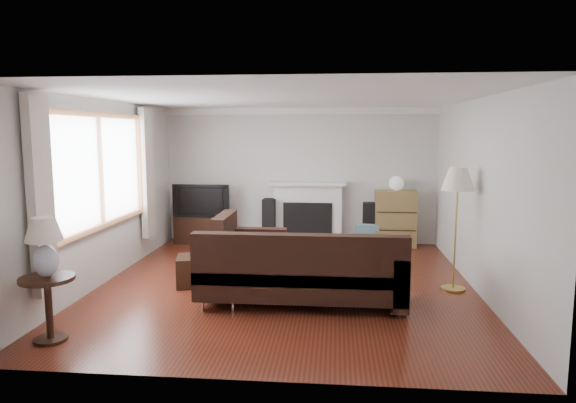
# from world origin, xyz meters

# --- Properties ---
(room) EXTENTS (5.10, 5.60, 2.54)m
(room) POSITION_xyz_m (0.00, 0.00, 1.25)
(room) COLOR #562013
(room) RESTS_ON ground
(window) EXTENTS (0.12, 2.74, 1.54)m
(window) POSITION_xyz_m (-2.45, -0.20, 1.55)
(window) COLOR brown
(window) RESTS_ON room
(curtain_near) EXTENTS (0.10, 0.35, 2.10)m
(curtain_near) POSITION_xyz_m (-2.40, -1.72, 1.40)
(curtain_near) COLOR beige
(curtain_near) RESTS_ON room
(curtain_far) EXTENTS (0.10, 0.35, 2.10)m
(curtain_far) POSITION_xyz_m (-2.40, 1.32, 1.40)
(curtain_far) COLOR beige
(curtain_far) RESTS_ON room
(fireplace) EXTENTS (1.40, 0.26, 1.15)m
(fireplace) POSITION_xyz_m (0.15, 2.64, 0.57)
(fireplace) COLOR white
(fireplace) RESTS_ON room
(tv_stand) EXTENTS (1.01, 0.45, 0.50)m
(tv_stand) POSITION_xyz_m (-1.80, 2.49, 0.25)
(tv_stand) COLOR black
(tv_stand) RESTS_ON ground
(television) EXTENTS (1.05, 0.14, 0.61)m
(television) POSITION_xyz_m (-1.80, 2.49, 0.81)
(television) COLOR black
(television) RESTS_ON tv_stand
(speaker_left) EXTENTS (0.25, 0.29, 0.84)m
(speaker_left) POSITION_xyz_m (-0.56, 2.55, 0.42)
(speaker_left) COLOR black
(speaker_left) RESTS_ON ground
(speaker_right) EXTENTS (0.24, 0.28, 0.79)m
(speaker_right) POSITION_xyz_m (1.26, 2.55, 0.40)
(speaker_right) COLOR black
(speaker_right) RESTS_ON ground
(bookshelf) EXTENTS (0.74, 0.35, 1.02)m
(bookshelf) POSITION_xyz_m (1.74, 2.53, 0.51)
(bookshelf) COLOR olive
(bookshelf) RESTS_ON ground
(globe_lamp) EXTENTS (0.26, 0.26, 0.26)m
(globe_lamp) POSITION_xyz_m (1.74, 2.53, 1.15)
(globe_lamp) COLOR white
(globe_lamp) RESTS_ON bookshelf
(sectional_sofa) EXTENTS (2.67, 1.95, 0.86)m
(sectional_sofa) POSITION_xyz_m (0.26, -0.74, 0.43)
(sectional_sofa) COLOR black
(sectional_sofa) RESTS_ON ground
(coffee_table) EXTENTS (1.17, 0.71, 0.44)m
(coffee_table) POSITION_xyz_m (0.28, 0.80, 0.22)
(coffee_table) COLOR #986649
(coffee_table) RESTS_ON ground
(footstool) EXTENTS (0.56, 0.56, 0.40)m
(footstool) POSITION_xyz_m (-1.22, -0.15, 0.20)
(footstool) COLOR black
(footstool) RESTS_ON ground
(floor_lamp) EXTENTS (0.50, 0.50, 1.61)m
(floor_lamp) POSITION_xyz_m (2.22, -0.03, 0.81)
(floor_lamp) COLOR #B1923D
(floor_lamp) RESTS_ON ground
(side_table) EXTENTS (0.52, 0.52, 0.66)m
(side_table) POSITION_xyz_m (-2.15, -2.11, 0.33)
(side_table) COLOR black
(side_table) RESTS_ON ground
(table_lamp) EXTENTS (0.36, 0.36, 0.58)m
(table_lamp) POSITION_xyz_m (-2.15, -2.11, 0.95)
(table_lamp) COLOR silver
(table_lamp) RESTS_ON side_table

